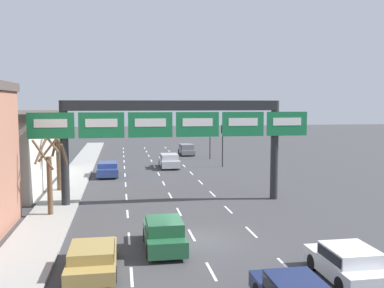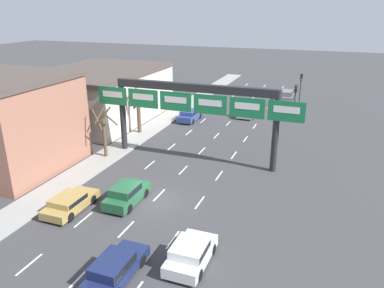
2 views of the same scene
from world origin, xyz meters
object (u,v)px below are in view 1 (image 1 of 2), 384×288
car_green (164,233)px  tree_bare_closest (50,175)px  car_white (348,262)px  car_blue (108,169)px  suv_grey (186,149)px  car_gold (92,257)px  car_silver (169,160)px  traffic_light_near_gantry (210,131)px  tree_bare_second (58,157)px  sign_gantry (174,125)px  traffic_light_mid_block (223,137)px

car_green → tree_bare_closest: size_ratio=0.88×
car_white → car_blue: bearing=111.0°
suv_grey → car_gold: 40.50m
car_silver → car_green: bearing=-97.0°
car_blue → traffic_light_near_gantry: bearing=41.3°
car_blue → car_gold: bearing=-89.9°
car_white → tree_bare_second: size_ratio=0.78×
traffic_light_near_gantry → suv_grey: bearing=116.5°
sign_gantry → tree_bare_closest: 8.85m
car_white → tree_bare_closest: 17.86m
suv_grey → tree_bare_second: 26.16m
suv_grey → tree_bare_second: bearing=-121.6°
car_white → tree_bare_second: (-13.73, 19.54, 2.03)m
traffic_light_mid_block → suv_grey: bearing=101.3°
car_silver → car_gold: bearing=-102.7°
suv_grey → traffic_light_near_gantry: size_ratio=0.81×
traffic_light_near_gantry → tree_bare_second: 23.78m
car_gold → sign_gantry: bearing=67.6°
sign_gantry → car_silver: sign_gantry is taller
car_gold → tree_bare_closest: size_ratio=0.91×
car_blue → car_white: (10.08, -26.33, 0.00)m
traffic_light_mid_block → tree_bare_second: (-15.96, -10.84, -0.53)m
suv_grey → car_white: suv_grey is taller
tree_bare_second → traffic_light_mid_block: bearing=34.2°
car_white → traffic_light_near_gantry: bearing=86.5°
traffic_light_near_gantry → tree_bare_closest: bearing=-121.4°
car_green → traffic_light_mid_block: (9.05, 25.54, 2.50)m
suv_grey → tree_bare_closest: (-13.10, -29.81, 1.75)m
sign_gantry → suv_grey: size_ratio=4.89×
traffic_light_near_gantry → car_gold: bearing=-109.5°
tree_bare_closest → car_green: bearing=-48.3°
car_blue → tree_bare_closest: (-3.07, -14.38, 1.85)m
car_white → tree_bare_closest: bearing=137.8°
traffic_light_near_gantry → car_silver: bearing=-132.6°
car_green → car_white: car_green is taller
tree_bare_closest → tree_bare_second: (-0.58, 7.60, 0.18)m
car_gold → traffic_light_mid_block: 30.56m
car_blue → traffic_light_near_gantry: 16.63m
traffic_light_near_gantry → tree_bare_second: size_ratio=0.97×
tree_bare_closest → suv_grey: bearing=66.3°
sign_gantry → car_gold: size_ratio=4.49×
suv_grey → car_blue: suv_grey is taller
suv_grey → car_green: 37.54m
car_green → tree_bare_closest: bearing=131.7°
car_white → car_gold: size_ratio=0.91×
car_silver → traffic_light_near_gantry: bearing=47.4°
car_white → traffic_light_mid_block: 30.57m
car_blue → traffic_light_mid_block: bearing=18.2°
car_silver → tree_bare_second: bearing=-132.0°
car_silver → traffic_light_near_gantry: 9.11m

